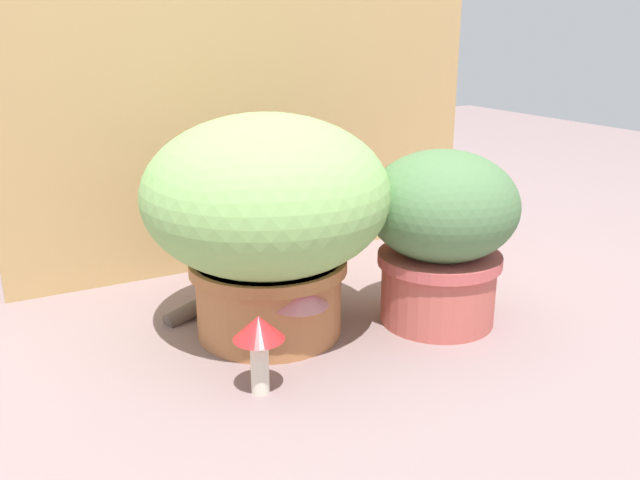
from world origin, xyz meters
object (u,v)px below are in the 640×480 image
(leafy_planter, at_px, (441,231))
(mushroom_ornament_pink, at_px, (299,301))
(cat, at_px, (260,253))
(grass_planter, at_px, (267,213))
(mushroom_ornament_red, at_px, (259,337))

(leafy_planter, bearing_deg, mushroom_ornament_pink, -179.40)
(cat, distance_m, mushroom_ornament_pink, 0.27)
(cat, xyz_separation_m, mushroom_ornament_pink, (-0.04, -0.27, -0.01))
(cat, bearing_deg, leafy_planter, -41.96)
(grass_planter, height_order, mushroom_ornament_pink, grass_planter)
(grass_planter, bearing_deg, cat, 73.01)
(grass_planter, height_order, leafy_planter, grass_planter)
(grass_planter, height_order, cat, grass_planter)
(mushroom_ornament_pink, bearing_deg, mushroom_ornament_red, -143.25)
(cat, relative_size, mushroom_ornament_pink, 2.55)
(cat, bearing_deg, mushroom_ornament_pink, -98.04)
(leafy_planter, relative_size, cat, 0.95)
(cat, xyz_separation_m, mushroom_ornament_red, (-0.16, -0.36, -0.02))
(mushroom_ornament_red, distance_m, mushroom_ornament_pink, 0.15)
(leafy_planter, distance_m, mushroom_ornament_red, 0.47)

